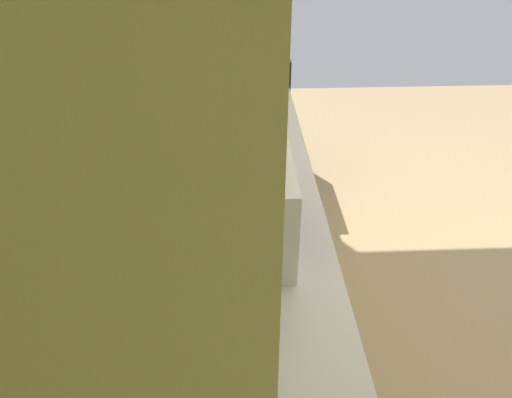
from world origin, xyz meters
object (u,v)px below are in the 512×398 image
(oven_range, at_px, (238,112))
(microwave, at_px, (228,195))
(bowl, at_px, (252,95))
(kettle, at_px, (257,140))

(oven_range, height_order, microwave, microwave)
(oven_range, bearing_deg, microwave, 178.47)
(bowl, bearing_deg, microwave, 174.16)
(oven_range, xyz_separation_m, kettle, (-1.49, -0.06, 0.51))
(microwave, height_order, kettle, microwave)
(bowl, distance_m, kettle, 0.60)
(oven_range, distance_m, bowl, 1.01)
(oven_range, bearing_deg, bowl, -175.98)
(oven_range, relative_size, kettle, 6.82)
(oven_range, xyz_separation_m, bowl, (-0.89, -0.06, 0.47))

